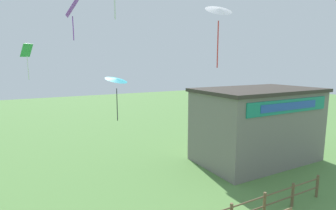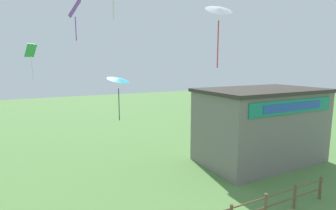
# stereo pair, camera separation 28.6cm
# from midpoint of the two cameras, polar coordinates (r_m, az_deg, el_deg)

# --- Properties ---
(seaside_building) EXTENTS (9.09, 5.45, 5.40)m
(seaside_building) POSITION_cam_midpoint_polar(r_m,az_deg,el_deg) (20.52, 18.37, -4.04)
(seaside_building) COLOR slate
(seaside_building) RESTS_ON ground_plane
(kite_green_diamond) EXTENTS (0.81, 0.76, 2.25)m
(kite_green_diamond) POSITION_cam_midpoint_polar(r_m,az_deg,el_deg) (19.01, -28.75, 9.61)
(kite_green_diamond) COLOR green
(kite_white_delta) EXTENTS (1.36, 1.29, 2.65)m
(kite_white_delta) POSITION_cam_midpoint_polar(r_m,az_deg,el_deg) (11.46, 10.24, 19.51)
(kite_white_delta) COLOR white
(kite_cyan_delta) EXTENTS (1.77, 1.76, 2.61)m
(kite_cyan_delta) POSITION_cam_midpoint_polar(r_m,az_deg,el_deg) (15.22, -11.71, 5.34)
(kite_cyan_delta) COLOR #2DB2C6
(kite_purple_streamer) EXTENTS (0.84, 0.97, 2.24)m
(kite_purple_streamer) POSITION_cam_midpoint_polar(r_m,az_deg,el_deg) (16.24, -20.62, 18.66)
(kite_purple_streamer) COLOR purple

